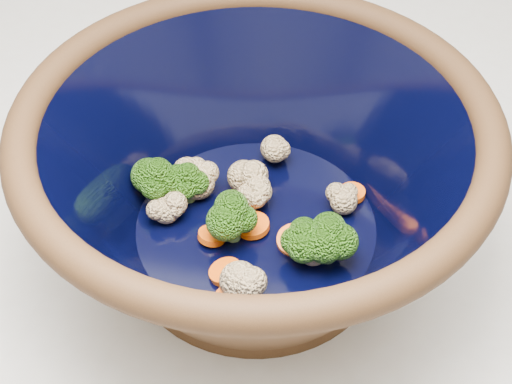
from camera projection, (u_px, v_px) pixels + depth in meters
The scene contains 2 objects.
mixing_bowl at pixel (256, 178), 0.62m from camera, with size 0.48×0.48×0.18m.
vegetable_pile at pixel (243, 208), 0.64m from camera, with size 0.21×0.21×0.05m.
Camera 1 is at (0.13, -0.44, 1.43)m, focal length 50.00 mm.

